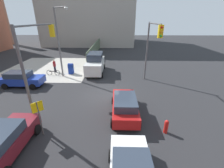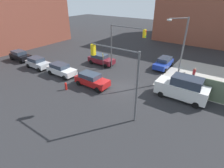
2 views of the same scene
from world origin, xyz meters
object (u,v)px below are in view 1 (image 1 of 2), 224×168
at_px(traffic_signal_nw_corner, 38,52).
at_px(pedestrian_crossing, 55,66).
at_px(coupe_maroon, 3,141).
at_px(coupe_red, 125,105).
at_px(traffic_signal_se_corner, 151,43).
at_px(van_white_delivery, 95,63).
at_px(street_lamp_corner, 60,39).
at_px(hatchback_blue, 22,79).
at_px(fire_hydrant, 166,126).
at_px(smokestack, 4,17).
at_px(mailbox_blue, 71,68).
at_px(bicycle_leaning_on_fence, 53,73).

distance_m(traffic_signal_nw_corner, pedestrian_crossing, 10.36).
xyz_separation_m(coupe_maroon, coupe_red, (3.74, -6.57, 0.00)).
bearing_deg(traffic_signal_se_corner, van_white_delivery, 56.31).
bearing_deg(street_lamp_corner, hatchback_blue, 128.55).
height_order(fire_hydrant, pedestrian_crossing, pedestrian_crossing).
bearing_deg(coupe_maroon, smokestack, 32.99).
relative_size(street_lamp_corner, coupe_maroon, 1.83).
relative_size(traffic_signal_se_corner, coupe_red, 1.47).
xyz_separation_m(street_lamp_corner, mailbox_blue, (1.24, -0.52, -3.94)).
xyz_separation_m(traffic_signal_nw_corner, coupe_maroon, (-4.44, 0.42, -3.78)).
xyz_separation_m(traffic_signal_se_corner, coupe_red, (-5.76, 2.85, -3.75)).
relative_size(mailbox_blue, coupe_red, 0.32).
bearing_deg(traffic_signal_nw_corner, traffic_signal_se_corner, -60.65).
xyz_separation_m(coupe_red, van_white_delivery, (9.96, 3.45, 0.44)).
height_order(coupe_red, bicycle_leaning_on_fence, coupe_red).
bearing_deg(bicycle_leaning_on_fence, fire_hydrant, -132.93).
bearing_deg(coupe_maroon, van_white_delivery, -12.83).
distance_m(mailbox_blue, coupe_maroon, 13.07).
bearing_deg(coupe_maroon, traffic_signal_se_corner, -44.74).
distance_m(mailbox_blue, hatchback_blue, 5.89).
distance_m(traffic_signal_se_corner, fire_hydrant, 8.68).
bearing_deg(fire_hydrant, coupe_maroon, 101.58).
distance_m(fire_hydrant, hatchback_blue, 15.12).
bearing_deg(traffic_signal_se_corner, coupe_red, 153.72).
xyz_separation_m(street_lamp_corner, pedestrian_crossing, (1.84, 1.88, -3.80)).
xyz_separation_m(smokestack, street_lamp_corner, (-26.80, -24.48, -2.58)).
bearing_deg(van_white_delivery, bicycle_leaning_on_fence, 102.91).
distance_m(traffic_signal_se_corner, pedestrian_crossing, 13.14).
bearing_deg(traffic_signal_se_corner, fire_hydrant, 177.75).
height_order(traffic_signal_nw_corner, van_white_delivery, traffic_signal_nw_corner).
bearing_deg(van_white_delivery, hatchback_blue, 123.01).
distance_m(smokestack, street_lamp_corner, 36.39).
bearing_deg(mailbox_blue, bicycle_leaning_on_fence, 105.28).
height_order(coupe_maroon, van_white_delivery, van_white_delivery).
bearing_deg(pedestrian_crossing, fire_hydrant, 77.29).
relative_size(fire_hydrant, pedestrian_crossing, 0.54).
bearing_deg(coupe_maroon, traffic_signal_nw_corner, -5.41).
distance_m(coupe_maroon, van_white_delivery, 14.06).
bearing_deg(traffic_signal_se_corner, bicycle_leaning_on_fence, 75.78).
bearing_deg(fire_hydrant, smokestack, 42.93).
height_order(street_lamp_corner, bicycle_leaning_on_fence, street_lamp_corner).
distance_m(smokestack, traffic_signal_nw_corner, 42.73).
xyz_separation_m(street_lamp_corner, bicycle_leaning_on_fence, (0.64, 1.68, -4.35)).
xyz_separation_m(street_lamp_corner, van_white_delivery, (1.88, -3.72, -3.42)).
xyz_separation_m(fire_hydrant, pedestrian_crossing, (11.80, 11.60, 0.42)).
relative_size(traffic_signal_nw_corner, fire_hydrant, 6.91).
height_order(smokestack, traffic_signal_nw_corner, smokestack).
distance_m(pedestrian_crossing, bicycle_leaning_on_fence, 1.34).
relative_size(traffic_signal_nw_corner, hatchback_blue, 1.51).
relative_size(mailbox_blue, bicycle_leaning_on_fence, 0.82).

